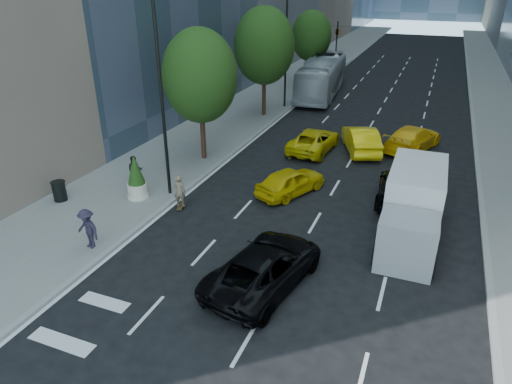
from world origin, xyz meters
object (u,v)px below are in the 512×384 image
at_px(city_bus, 322,77).
at_px(trash_can, 59,191).
at_px(skateboarder, 180,193).
at_px(black_sedan_mercedes, 399,187).
at_px(box_truck, 413,206).
at_px(black_sedan_lincoln, 265,266).
at_px(planter_shrub, 136,177).

height_order(city_bus, trash_can, city_bus).
distance_m(skateboarder, city_bus, 24.55).
distance_m(skateboarder, black_sedan_mercedes, 10.58).
distance_m(box_truck, trash_can, 16.29).
height_order(black_sedan_lincoln, box_truck, box_truck).
distance_m(black_sedan_lincoln, box_truck, 6.97).
xyz_separation_m(black_sedan_lincoln, trash_can, (-11.50, 2.33, -0.13)).
bearing_deg(trash_can, box_truck, 10.44).
bearing_deg(trash_can, black_sedan_mercedes, 22.71).
bearing_deg(planter_shrub, black_sedan_mercedes, 21.51).
distance_m(trash_can, planter_shrub, 3.75).
distance_m(city_bus, trash_can, 26.94).
distance_m(black_sedan_mercedes, box_truck, 3.59).
distance_m(black_sedan_mercedes, city_bus, 21.80).
height_order(black_sedan_lincoln, city_bus, city_bus).
xyz_separation_m(black_sedan_lincoln, black_sedan_mercedes, (3.68, 8.68, -0.04)).
xyz_separation_m(city_bus, trash_can, (-6.20, -26.20, -1.06)).
bearing_deg(city_bus, skateboarder, -96.23).
relative_size(black_sedan_lincoln, box_truck, 0.88).
bearing_deg(black_sedan_mercedes, trash_can, 19.73).
xyz_separation_m(skateboarder, box_truck, (10.31, 1.27, 0.68)).
height_order(city_bus, box_truck, city_bus).
bearing_deg(box_truck, black_sedan_mercedes, 103.50).
bearing_deg(black_sedan_lincoln, planter_shrub, -14.91).
xyz_separation_m(black_sedan_mercedes, trash_can, (-15.18, -6.35, -0.09)).
bearing_deg(skateboarder, city_bus, -106.36).
distance_m(black_sedan_lincoln, city_bus, 29.03).
bearing_deg(planter_shrub, trash_can, -153.13).
distance_m(city_bus, planter_shrub, 24.70).
distance_m(city_bus, box_truck, 25.23).
bearing_deg(box_truck, city_bus, 112.76).
xyz_separation_m(black_sedan_lincoln, box_truck, (4.50, 5.27, 0.73)).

